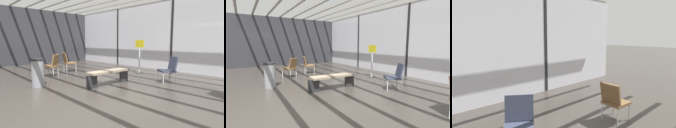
% 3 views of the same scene
% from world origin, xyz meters
% --- Properties ---
extents(ground_plane, '(60.00, 60.00, 0.00)m').
position_xyz_m(ground_plane, '(0.00, 0.00, 0.00)').
color(ground_plane, '#38332D').
extents(glass_curtain_wall, '(14.00, 0.08, 3.29)m').
position_xyz_m(glass_curtain_wall, '(0.00, 5.20, 1.65)').
color(glass_curtain_wall, silver).
rests_on(glass_curtain_wall, ground).
extents(window_mullion_0, '(0.10, 0.12, 3.29)m').
position_xyz_m(window_mullion_0, '(-3.50, 5.20, 1.65)').
color(window_mullion_0, black).
rests_on(window_mullion_0, ground).
extents(window_mullion_1, '(0.10, 0.12, 3.29)m').
position_xyz_m(window_mullion_1, '(0.00, 5.20, 1.65)').
color(window_mullion_1, black).
rests_on(window_mullion_1, ground).
extents(side_wall_left_panels, '(0.10, 11.20, 3.29)m').
position_xyz_m(side_wall_left_panels, '(-6.95, 1.60, 1.65)').
color(side_wall_left_panels, '#2D2D33').
rests_on(side_wall_left_panels, ground).
extents(parked_airplane, '(11.53, 4.59, 4.59)m').
position_xyz_m(parked_airplane, '(-0.80, 9.80, 2.30)').
color(parked_airplane, silver).
rests_on(parked_airplane, ground).
extents(lounge_chair_0, '(0.58, 0.61, 0.87)m').
position_xyz_m(lounge_chair_0, '(-3.09, 1.52, 0.49)').
color(lounge_chair_0, brown).
rests_on(lounge_chair_0, ground).
extents(lounge_chair_2, '(0.69, 0.71, 0.87)m').
position_xyz_m(lounge_chair_2, '(1.16, 2.90, 0.49)').
color(lounge_chair_2, '#33384C').
rests_on(lounge_chair_2, ground).
extents(lounge_chair_3, '(0.71, 0.70, 0.87)m').
position_xyz_m(lounge_chair_3, '(-2.54, 0.53, 0.49)').
color(lounge_chair_3, brown).
rests_on(lounge_chair_3, ground).
extents(waiting_bench, '(0.43, 1.70, 0.47)m').
position_xyz_m(waiting_bench, '(0.02, 1.21, 0.36)').
color(waiting_bench, '#7F705B').
rests_on(waiting_bench, ground).
extents(trash_bin, '(0.38, 0.38, 0.86)m').
position_xyz_m(trash_bin, '(-1.28, -0.52, 0.43)').
color(trash_bin, slate).
rests_on(trash_bin, ground).
extents(info_sign, '(0.44, 0.32, 1.44)m').
position_xyz_m(info_sign, '(-0.64, 3.60, 0.68)').
color(info_sign, '#333333').
rests_on(info_sign, ground).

